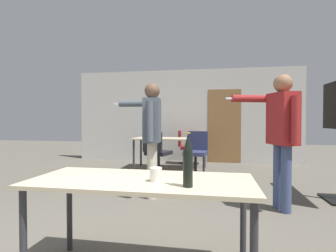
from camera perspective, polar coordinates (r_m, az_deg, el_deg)
name	(u,v)px	position (r m, az deg, el deg)	size (l,w,h in m)	color
back_wall	(186,116)	(7.57, 4.03, 2.18)	(6.43, 0.12, 2.63)	beige
conference_table_near	(142,189)	(2.04, -5.74, -13.55)	(1.66, 0.71, 0.75)	#C6B793
conference_table_far	(170,141)	(6.42, 0.46, -3.29)	(1.78, 0.74, 0.75)	#C6B793
person_center_tall	(151,128)	(4.05, -3.67, -0.48)	(0.84, 0.63, 1.76)	beige
person_right_polo	(281,128)	(3.75, 23.47, -0.38)	(0.92, 0.60, 1.79)	#3D4C75
office_chair_near_pushed	(157,155)	(5.58, -2.44, -6.35)	(0.58, 0.63, 0.95)	black
office_chair_far_right	(196,155)	(5.72, 6.18, -6.20)	(0.52, 0.58, 0.95)	black
office_chair_side_rolled	(186,149)	(7.16, 4.03, -4.93)	(0.56, 0.52, 0.90)	black
beer_bottle	(188,161)	(1.75, 4.35, -7.67)	(0.07, 0.07, 0.36)	black
drink_cup	(156,174)	(1.92, -2.66, -10.50)	(0.09, 0.09, 0.10)	silver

